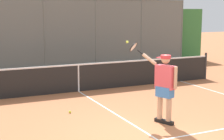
% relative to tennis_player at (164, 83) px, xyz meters
% --- Properties ---
extents(ground_plane, '(60.00, 60.00, 0.00)m').
position_rel_tennis_player_xyz_m(ground_plane, '(0.75, 0.62, -1.01)').
color(ground_plane, '#B76B42').
extents(fence_backdrop, '(18.16, 1.37, 3.32)m').
position_rel_tennis_player_xyz_m(fence_backdrop, '(0.75, -9.37, 0.41)').
color(fence_backdrop, slate).
rests_on(fence_backdrop, ground).
extents(tennis_net, '(11.03, 0.09, 1.07)m').
position_rel_tennis_player_xyz_m(tennis_net, '(0.75, -4.16, -0.51)').
color(tennis_net, '#2D2D2D').
rests_on(tennis_net, ground).
extents(tennis_player, '(0.83, 1.25, 2.00)m').
position_rel_tennis_player_xyz_m(tennis_player, '(0.00, 0.00, 0.00)').
color(tennis_player, black).
rests_on(tennis_player, ground).
extents(tennis_ball_by_sideline, '(0.07, 0.07, 0.07)m').
position_rel_tennis_player_xyz_m(tennis_ball_by_sideline, '(1.84, -1.79, -0.97)').
color(tennis_ball_by_sideline, '#CCDB33').
rests_on(tennis_ball_by_sideline, ground).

